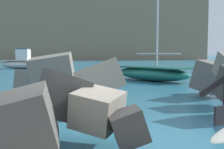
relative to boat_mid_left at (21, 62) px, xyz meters
The scene contains 6 objects.
ground_plane 29.68m from the boat_mid_left, 78.90° to the right, with size 400.00×400.00×0.00m, color #2D6B84.
breakwater_jetty 27.11m from the boat_mid_left, 77.41° to the right, with size 30.78×8.39×2.24m.
boat_mid_left is the anchor object (origin of this frame).
boat_mid_centre 20.22m from the boat_mid_left, 56.18° to the right, with size 5.00×5.99×5.69m.
mooring_buoy_inner 2.58m from the boat_mid_left, 101.91° to the left, with size 0.44×0.44×0.44m.
headland_bluff 58.47m from the boat_mid_left, 96.76° to the left, with size 104.43×41.94×19.01m.
Camera 1 is at (-0.31, -6.13, 1.92)m, focal length 44.54 mm.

